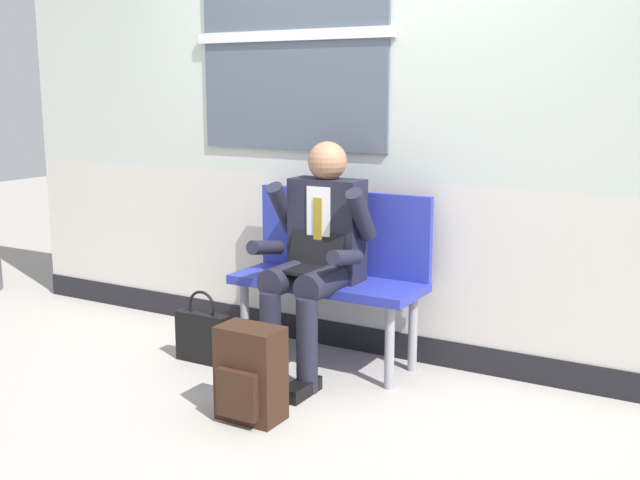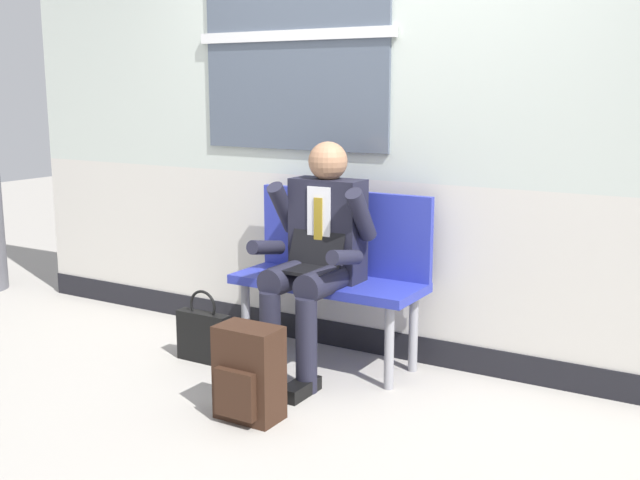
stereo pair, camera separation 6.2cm
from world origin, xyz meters
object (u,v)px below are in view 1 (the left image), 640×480
(backpack, at_px, (250,375))
(bench_with_person, at_px, (334,265))
(person_seated, at_px, (315,252))
(handbag, at_px, (203,336))

(backpack, bearing_deg, bench_with_person, 93.25)
(person_seated, xyz_separation_m, backpack, (0.05, -0.69, -0.45))
(person_seated, relative_size, handbag, 2.98)
(bench_with_person, distance_m, backpack, 0.95)
(person_seated, bearing_deg, bench_with_person, 90.00)
(bench_with_person, relative_size, person_seated, 0.86)
(backpack, relative_size, handbag, 1.07)
(backpack, xyz_separation_m, handbag, (-0.67, 0.49, -0.06))
(bench_with_person, xyz_separation_m, backpack, (0.05, -0.89, -0.34))
(backpack, bearing_deg, person_seated, 94.21)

